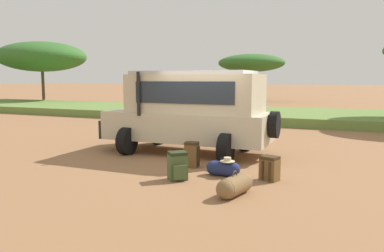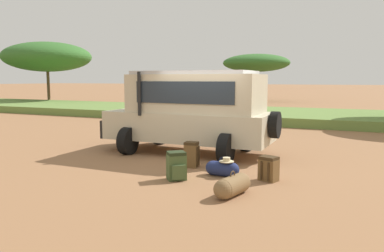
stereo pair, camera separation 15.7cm
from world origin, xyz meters
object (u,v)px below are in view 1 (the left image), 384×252
object	(u,v)px
safari_vehicle	(191,110)
backpack_beside_front_wheel	(178,166)
acacia_tree_left_mid	(251,63)
duffel_bag_soft_canvas	(235,185)
backpack_near_rear_wheel	(270,169)
duffel_bag_low_black_case	(223,168)
acacia_tree_far_left	(42,57)
backpack_cluster_center	(191,155)

from	to	relation	value
safari_vehicle	backpack_beside_front_wheel	bearing A→B (deg)	-71.54
backpack_beside_front_wheel	acacia_tree_left_mid	distance (m)	31.01
safari_vehicle	duffel_bag_soft_canvas	world-z (taller)	safari_vehicle
backpack_near_rear_wheel	safari_vehicle	bearing A→B (deg)	142.96
duffel_bag_low_black_case	acacia_tree_left_mid	bearing A→B (deg)	103.73
acacia_tree_far_left	duffel_bag_low_black_case	bearing A→B (deg)	-36.77
backpack_cluster_center	acacia_tree_far_left	xyz separation A→B (m)	(-20.95, 15.91, 3.79)
safari_vehicle	acacia_tree_far_left	size ratio (longest dim) A/B	0.70
acacia_tree_left_mid	duffel_bag_soft_canvas	bearing A→B (deg)	-75.64
acacia_tree_left_mid	acacia_tree_far_left	bearing A→B (deg)	-138.69
backpack_beside_front_wheel	backpack_near_rear_wheel	xyz separation A→B (m)	(1.86, 0.77, -0.04)
backpack_near_rear_wheel	acacia_tree_left_mid	size ratio (longest dim) A/B	0.08
acacia_tree_far_left	acacia_tree_left_mid	distance (m)	19.69
backpack_near_rear_wheel	acacia_tree_left_mid	bearing A→B (deg)	105.68
backpack_beside_front_wheel	duffel_bag_soft_canvas	world-z (taller)	backpack_beside_front_wheel
backpack_near_rear_wheel	acacia_tree_far_left	size ratio (longest dim) A/B	0.07
duffel_bag_low_black_case	safari_vehicle	bearing A→B (deg)	129.11
backpack_cluster_center	duffel_bag_low_black_case	world-z (taller)	backpack_cluster_center
duffel_bag_soft_canvas	acacia_tree_far_left	distance (m)	29.01
acacia_tree_far_left	acacia_tree_left_mid	size ratio (longest dim) A/B	1.14
duffel_bag_low_black_case	duffel_bag_soft_canvas	distance (m)	1.45
backpack_beside_front_wheel	duffel_bag_low_black_case	distance (m)	1.09
backpack_beside_front_wheel	duffel_bag_low_black_case	size ratio (longest dim) A/B	0.78
duffel_bag_soft_canvas	acacia_tree_far_left	bearing A→B (deg)	141.98
backpack_beside_front_wheel	backpack_near_rear_wheel	bearing A→B (deg)	22.55
safari_vehicle	acacia_tree_left_mid	xyz separation A→B (m)	(-5.41, 27.23, 2.54)
duffel_bag_low_black_case	acacia_tree_far_left	bearing A→B (deg)	143.23
backpack_cluster_center	backpack_near_rear_wheel	world-z (taller)	backpack_cluster_center
backpack_near_rear_wheel	acacia_tree_far_left	distance (m)	28.52
backpack_cluster_center	safari_vehicle	bearing A→B (deg)	114.09
backpack_near_rear_wheel	duffel_bag_low_black_case	world-z (taller)	backpack_near_rear_wheel
duffel_bag_low_black_case	duffel_bag_soft_canvas	world-z (taller)	duffel_bag_soft_canvas
backpack_near_rear_wheel	duffel_bag_soft_canvas	bearing A→B (deg)	-106.00
backpack_beside_front_wheel	backpack_cluster_center	world-z (taller)	backpack_cluster_center
duffel_bag_low_black_case	acacia_tree_left_mid	world-z (taller)	acacia_tree_left_mid
backpack_beside_front_wheel	acacia_tree_far_left	world-z (taller)	acacia_tree_far_left
safari_vehicle	backpack_cluster_center	distance (m)	2.09
backpack_beside_front_wheel	duffel_bag_low_black_case	world-z (taller)	backpack_beside_front_wheel
safari_vehicle	duffel_bag_soft_canvas	bearing A→B (deg)	-54.80
backpack_cluster_center	acacia_tree_far_left	bearing A→B (deg)	142.78
backpack_near_rear_wheel	acacia_tree_left_mid	distance (m)	30.71
duffel_bag_soft_canvas	acacia_tree_left_mid	distance (m)	31.90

